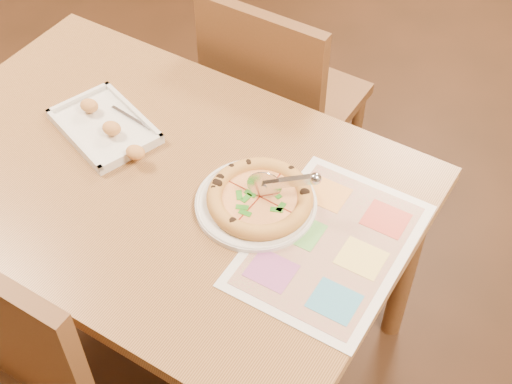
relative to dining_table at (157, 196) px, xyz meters
The scene contains 7 objects.
dining_table is the anchor object (origin of this frame).
chair_far 0.61m from the dining_table, 90.00° to the left, with size 0.42×0.42×0.47m.
plate 0.29m from the dining_table, ahead, with size 0.29×0.29×0.02m, color silver.
pizza 0.31m from the dining_table, ahead, with size 0.25×0.25×0.04m.
pizza_cutter 0.38m from the dining_table, 11.87° to the left, with size 0.15×0.07×0.09m.
appetizer_tray 0.23m from the dining_table, 163.90° to the left, with size 0.34×0.28×0.05m.
menu 0.49m from the dining_table, ahead, with size 0.33×0.47×0.01m, color silver.
Camera 1 is at (0.87, -0.91, 2.00)m, focal length 50.00 mm.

